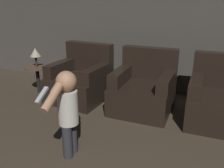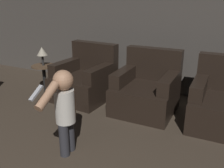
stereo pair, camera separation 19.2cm
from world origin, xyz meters
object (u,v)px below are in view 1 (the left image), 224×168
armchair_right (222,101)px  lamp (35,53)px  armchair_left (81,81)px  armchair_middle (144,90)px  person_toddler (67,108)px

armchair_right → lamp: size_ratio=2.73×
lamp → armchair_left: bearing=4.1°
armchair_middle → armchair_right: size_ratio=1.00×
person_toddler → lamp: bearing=43.3°
armchair_left → person_toddler: 1.58m
armchair_middle → person_toddler: bearing=-106.0°
armchair_middle → person_toddler: person_toddler is taller
armchair_right → person_toddler: bearing=-136.9°
armchair_left → armchair_middle: size_ratio=1.04×
armchair_left → lamp: (-0.81, -0.06, 0.40)m
armchair_middle → armchair_right: (1.06, -0.00, 0.00)m
armchair_right → person_toddler: person_toddler is taller
armchair_left → lamp: size_ratio=2.85×
armchair_middle → armchair_right: same height
armchair_right → lamp: 2.95m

